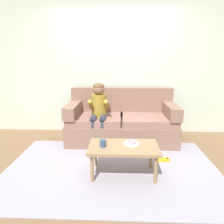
% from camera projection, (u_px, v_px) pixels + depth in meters
% --- Properties ---
extents(ground, '(10.00, 10.00, 0.00)m').
position_uv_depth(ground, '(112.00, 161.00, 3.08)').
color(ground, brown).
extents(wall_back, '(8.00, 0.10, 2.80)m').
position_uv_depth(wall_back, '(115.00, 65.00, 4.08)').
color(wall_back, beige).
rests_on(wall_back, ground).
extents(area_rug, '(2.96, 1.90, 0.01)m').
position_uv_depth(area_rug, '(112.00, 169.00, 2.84)').
color(area_rug, '#9993A3').
rests_on(area_rug, ground).
extents(couch, '(1.97, 0.90, 0.97)m').
position_uv_depth(couch, '(121.00, 122.00, 3.81)').
color(couch, '#846051').
rests_on(couch, ground).
extents(coffee_table, '(0.90, 0.50, 0.41)m').
position_uv_depth(coffee_table, '(124.00, 149.00, 2.61)').
color(coffee_table, '#937551').
rests_on(coffee_table, ground).
extents(person_child, '(0.34, 0.58, 1.10)m').
position_uv_depth(person_child, '(99.00, 108.00, 3.54)').
color(person_child, olive).
rests_on(person_child, ground).
extents(plate, '(0.21, 0.21, 0.01)m').
position_uv_depth(plate, '(131.00, 144.00, 2.66)').
color(plate, white).
rests_on(plate, coffee_table).
extents(donut, '(0.13, 0.13, 0.04)m').
position_uv_depth(donut, '(132.00, 142.00, 2.65)').
color(donut, pink).
rests_on(donut, plate).
extents(mug, '(0.08, 0.08, 0.09)m').
position_uv_depth(mug, '(103.00, 143.00, 2.57)').
color(mug, '#334C72').
rests_on(mug, coffee_table).
extents(toy_controller, '(0.23, 0.09, 0.05)m').
position_uv_depth(toy_controller, '(163.00, 160.00, 3.04)').
color(toy_controller, gold).
rests_on(toy_controller, ground).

